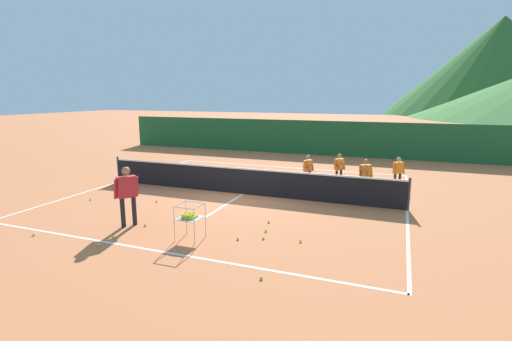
{
  "coord_description": "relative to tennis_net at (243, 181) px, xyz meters",
  "views": [
    {
      "loc": [
        5.23,
        -12.32,
        3.56
      ],
      "look_at": [
        0.98,
        -1.22,
        1.17
      ],
      "focal_mm": 26.57,
      "sensor_mm": 36.0,
      "label": 1
    }
  ],
  "objects": [
    {
      "name": "ground_plane",
      "position": [
        0.0,
        0.0,
        -0.5
      ],
      "size": [
        120.0,
        120.0,
        0.0
      ],
      "primitive_type": "plane",
      "color": "#C67042"
    },
    {
      "name": "tennis_ball_9",
      "position": [
        -1.17,
        -4.14,
        -0.47
      ],
      "size": [
        0.07,
        0.07,
        0.07
      ],
      "primitive_type": "sphere",
      "color": "yellow",
      "rests_on": "ground"
    },
    {
      "name": "line_baseline_far",
      "position": [
        0.0,
        5.53,
        -0.5
      ],
      "size": [
        11.18,
        0.08,
        0.01
      ],
      "primitive_type": "cube",
      "color": "white",
      "rests_on": "ground"
    },
    {
      "name": "tennis_ball_2",
      "position": [
        -3.39,
        -5.77,
        -0.47
      ],
      "size": [
        0.07,
        0.07,
        0.07
      ],
      "primitive_type": "sphere",
      "color": "yellow",
      "rests_on": "ground"
    },
    {
      "name": "tennis_ball_10",
      "position": [
        -4.57,
        -2.64,
        -0.47
      ],
      "size": [
        0.07,
        0.07,
        0.07
      ],
      "primitive_type": "sphere",
      "color": "yellow",
      "rests_on": "ground"
    },
    {
      "name": "windscreen_fence",
      "position": [
        0.0,
        10.07,
        0.53
      ],
      "size": [
        24.6,
        0.08,
        2.05
      ],
      "primitive_type": "cube",
      "color": "#1E5B2D",
      "rests_on": "ground"
    },
    {
      "name": "tennis_ball_3",
      "position": [
        -1.38,
        -5.17,
        -0.47
      ],
      "size": [
        0.07,
        0.07,
        0.07
      ],
      "primitive_type": "sphere",
      "color": "yellow",
      "rests_on": "ground"
    },
    {
      "name": "tennis_ball_8",
      "position": [
        1.62,
        -4.14,
        -0.47
      ],
      "size": [
        0.07,
        0.07,
        0.07
      ],
      "primitive_type": "sphere",
      "color": "yellow",
      "rests_on": "ground"
    },
    {
      "name": "tennis_ball_5",
      "position": [
        2.08,
        -3.37,
        -0.47
      ],
      "size": [
        0.07,
        0.07,
        0.07
      ],
      "primitive_type": "sphere",
      "color": "yellow",
      "rests_on": "ground"
    },
    {
      "name": "tennis_ball_0",
      "position": [
        1.92,
        -2.67,
        -0.47
      ],
      "size": [
        0.07,
        0.07,
        0.07
      ],
      "primitive_type": "sphere",
      "color": "yellow",
      "rests_on": "ground"
    },
    {
      "name": "student_3",
      "position": [
        5.23,
        2.83,
        0.25
      ],
      "size": [
        0.47,
        0.43,
        1.24
      ],
      "color": "black",
      "rests_on": "ground"
    },
    {
      "name": "line_sideline_west",
      "position": [
        -5.59,
        0.0,
        -0.5
      ],
      "size": [
        0.08,
        10.97,
        0.01
      ],
      "primitive_type": "cube",
      "color": "white",
      "rests_on": "ground"
    },
    {
      "name": "instructor",
      "position": [
        -1.61,
        -4.26,
        0.5
      ],
      "size": [
        0.55,
        0.83,
        1.66
      ],
      "color": "black",
      "rests_on": "ground"
    },
    {
      "name": "line_baseline_near",
      "position": [
        0.0,
        -5.45,
        -0.5
      ],
      "size": [
        11.18,
        0.08,
        0.01
      ],
      "primitive_type": "cube",
      "color": "white",
      "rests_on": "ground"
    },
    {
      "name": "line_sideline_east",
      "position": [
        5.59,
        0.0,
        -0.5
      ],
      "size": [
        0.08,
        10.97,
        0.01
      ],
      "primitive_type": "cube",
      "color": "white",
      "rests_on": "ground"
    },
    {
      "name": "hill_0",
      "position": [
        20.89,
        68.76,
        8.07
      ],
      "size": [
        38.5,
        38.5,
        17.15
      ],
      "primitive_type": "cone",
      "color": "#2D6628",
      "rests_on": "ground"
    },
    {
      "name": "tennis_ball_1",
      "position": [
        -2.3,
        -2.03,
        -0.47
      ],
      "size": [
        0.07,
        0.07,
        0.07
      ],
      "primitive_type": "sphere",
      "color": "yellow",
      "rests_on": "ground"
    },
    {
      "name": "tennis_net",
      "position": [
        0.0,
        0.0,
        0.0
      ],
      "size": [
        11.29,
        0.08,
        1.05
      ],
      "color": "#333338",
      "rests_on": "ground"
    },
    {
      "name": "ball_cart",
      "position": [
        0.47,
        -4.52,
        0.1
      ],
      "size": [
        0.58,
        0.58,
        0.9
      ],
      "color": "#B7B7BC",
      "rests_on": "ground"
    },
    {
      "name": "student_0",
      "position": [
        1.94,
        1.96,
        0.26
      ],
      "size": [
        0.41,
        0.69,
        1.26
      ],
      "color": "black",
      "rests_on": "ground"
    },
    {
      "name": "tennis_ball_7",
      "position": [
        2.2,
        -3.87,
        -0.47
      ],
      "size": [
        0.07,
        0.07,
        0.07
      ],
      "primitive_type": "sphere",
      "color": "yellow",
      "rests_on": "ground"
    },
    {
      "name": "tennis_ball_4",
      "position": [
        -1.34,
        -5.7,
        -0.47
      ],
      "size": [
        0.07,
        0.07,
        0.07
      ],
      "primitive_type": "sphere",
      "color": "yellow",
      "rests_on": "ground"
    },
    {
      "name": "tennis_ball_6",
      "position": [
        3.12,
        -3.74,
        -0.47
      ],
      "size": [
        0.07,
        0.07,
        0.07
      ],
      "primitive_type": "sphere",
      "color": "yellow",
      "rests_on": "ground"
    },
    {
      "name": "tennis_ball_11",
      "position": [
        2.87,
        -5.88,
        -0.47
      ],
      "size": [
        0.07,
        0.07,
        0.07
      ],
      "primitive_type": "sphere",
      "color": "yellow",
      "rests_on": "ground"
    },
    {
      "name": "line_service_center",
      "position": [
        0.0,
        0.0,
        -0.5
      ],
      "size": [
        0.08,
        5.74,
        0.01
      ],
      "primitive_type": "cube",
      "color": "white",
      "rests_on": "ground"
    },
    {
      "name": "student_1",
      "position": [
        3.04,
        2.66,
        0.26
      ],
      "size": [
        0.44,
        0.69,
        1.27
      ],
      "color": "black",
      "rests_on": "ground"
    },
    {
      "name": "student_2",
      "position": [
        4.13,
        1.58,
        0.27
      ],
      "size": [
        0.52,
        0.64,
        1.29
      ],
      "color": "silver",
      "rests_on": "ground"
    }
  ]
}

